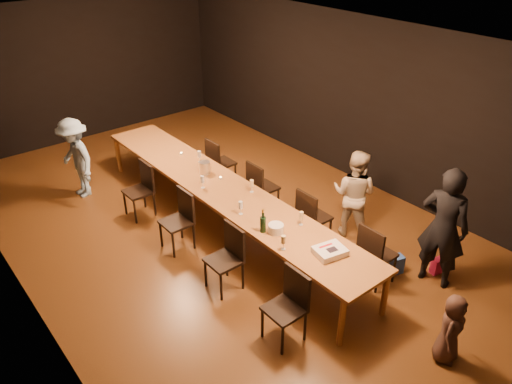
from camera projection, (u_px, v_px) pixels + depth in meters
ground at (223, 228)px, 8.12m from camera, size 10.00×10.00×0.00m
room_shell at (219, 106)px, 7.09m from camera, size 6.04×10.04×3.02m
table at (222, 190)px, 7.77m from camera, size 0.90×6.00×0.75m
chair_right_0 at (377, 253)px, 6.74m from camera, size 0.42×0.42×0.93m
chair_right_1 at (314, 216)px, 7.55m from camera, size 0.42×0.42×0.93m
chair_right_2 at (263, 187)px, 8.36m from camera, size 0.42×0.42×0.93m
chair_right_3 at (222, 162)px, 9.17m from camera, size 0.42×0.42×0.93m
chair_left_0 at (284, 309)px, 5.81m from camera, size 0.42×0.42×0.93m
chair_left_1 at (224, 260)px, 6.62m from camera, size 0.42×0.42×0.93m
chair_left_2 at (176, 222)px, 7.42m from camera, size 0.42×0.42×0.93m
chair_left_3 at (138, 191)px, 8.23m from camera, size 0.42×0.42×0.93m
woman_birthday at (443, 228)px, 6.54m from camera, size 0.57×0.73×1.76m
woman_tan at (354, 194)px, 7.64m from camera, size 0.76×0.85×1.44m
man_blue at (76, 158)px, 8.71m from camera, size 0.59×0.97×1.45m
child at (451, 329)px, 5.56m from camera, size 0.51×0.42×0.89m
gift_bag_red at (438, 265)px, 7.07m from camera, size 0.22×0.15×0.24m
gift_bag_blue at (395, 264)px, 7.06m from camera, size 0.25×0.20×0.27m
birthday_cake at (330, 251)px, 6.23m from camera, size 0.43×0.37×0.09m
plate_stack at (276, 228)px, 6.65m from camera, size 0.26×0.26×0.12m
champagne_bottle at (263, 221)px, 6.61m from camera, size 0.10×0.10×0.35m
ice_bucket at (205, 168)px, 8.12m from camera, size 0.21×0.21×0.20m
wineglass_0 at (283, 243)px, 6.30m from camera, size 0.06×0.06×0.21m
wineglass_1 at (301, 218)px, 6.79m from camera, size 0.06×0.06×0.21m
wineglass_2 at (241, 208)px, 7.02m from camera, size 0.06×0.06×0.21m
wineglass_3 at (252, 186)px, 7.58m from camera, size 0.06×0.06×0.21m
wineglass_4 at (203, 182)px, 7.69m from camera, size 0.06×0.06×0.21m
wineglass_5 at (199, 157)px, 8.48m from camera, size 0.06×0.06×0.21m
tealight_near at (338, 251)px, 6.28m from camera, size 0.05×0.05×0.03m
tealight_mid at (221, 178)px, 7.99m from camera, size 0.05×0.05×0.03m
tealight_far at (181, 154)px, 8.78m from camera, size 0.05×0.05×0.03m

